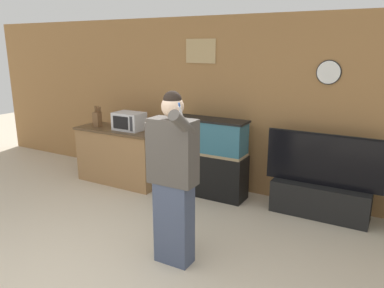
{
  "coord_description": "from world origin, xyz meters",
  "views": [
    {
      "loc": [
        2.37,
        -1.9,
        2.17
      ],
      "look_at": [
        0.26,
        1.81,
        1.05
      ],
      "focal_mm": 35.0,
      "sensor_mm": 36.0,
      "label": 1
    }
  ],
  "objects_px": {
    "microwave": "(129,121)",
    "aquarium_on_stand": "(209,158)",
    "tv_on_stand": "(320,192)",
    "person_standing": "(172,177)",
    "knife_block": "(97,119)",
    "counter_island": "(120,155)"
  },
  "relations": [
    {
      "from": "microwave",
      "to": "aquarium_on_stand",
      "type": "distance_m",
      "value": 1.4
    },
    {
      "from": "tv_on_stand",
      "to": "person_standing",
      "type": "bearing_deg",
      "value": -120.18
    },
    {
      "from": "microwave",
      "to": "aquarium_on_stand",
      "type": "bearing_deg",
      "value": 8.1
    },
    {
      "from": "knife_block",
      "to": "tv_on_stand",
      "type": "relative_size",
      "value": 0.23
    },
    {
      "from": "microwave",
      "to": "tv_on_stand",
      "type": "xyz_separation_m",
      "value": [
        2.9,
        0.28,
        -0.7
      ]
    },
    {
      "from": "knife_block",
      "to": "person_standing",
      "type": "height_order",
      "value": "person_standing"
    },
    {
      "from": "knife_block",
      "to": "counter_island",
      "type": "bearing_deg",
      "value": 5.75
    },
    {
      "from": "microwave",
      "to": "person_standing",
      "type": "relative_size",
      "value": 0.26
    },
    {
      "from": "person_standing",
      "to": "knife_block",
      "type": "bearing_deg",
      "value": 147.8
    },
    {
      "from": "person_standing",
      "to": "aquarium_on_stand",
      "type": "bearing_deg",
      "value": 105.67
    },
    {
      "from": "counter_island",
      "to": "knife_block",
      "type": "relative_size",
      "value": 4.26
    },
    {
      "from": "counter_island",
      "to": "aquarium_on_stand",
      "type": "distance_m",
      "value": 1.53
    },
    {
      "from": "microwave",
      "to": "counter_island",
      "type": "bearing_deg",
      "value": -175.06
    },
    {
      "from": "tv_on_stand",
      "to": "aquarium_on_stand",
      "type": "bearing_deg",
      "value": -176.72
    },
    {
      "from": "aquarium_on_stand",
      "to": "tv_on_stand",
      "type": "distance_m",
      "value": 1.61
    },
    {
      "from": "microwave",
      "to": "aquarium_on_stand",
      "type": "relative_size",
      "value": 0.4
    },
    {
      "from": "aquarium_on_stand",
      "to": "tv_on_stand",
      "type": "relative_size",
      "value": 0.79
    },
    {
      "from": "microwave",
      "to": "knife_block",
      "type": "relative_size",
      "value": 1.37
    },
    {
      "from": "knife_block",
      "to": "aquarium_on_stand",
      "type": "xyz_separation_m",
      "value": [
        1.93,
        0.25,
        -0.44
      ]
    },
    {
      "from": "tv_on_stand",
      "to": "microwave",
      "type": "bearing_deg",
      "value": -174.52
    },
    {
      "from": "aquarium_on_stand",
      "to": "counter_island",
      "type": "bearing_deg",
      "value": -172.31
    },
    {
      "from": "microwave",
      "to": "aquarium_on_stand",
      "type": "height_order",
      "value": "microwave"
    }
  ]
}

